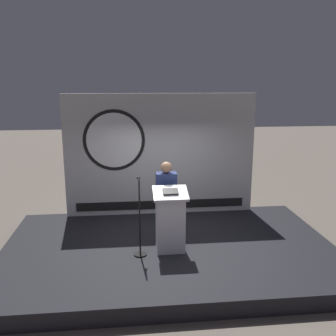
{
  "coord_description": "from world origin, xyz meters",
  "views": [
    {
      "loc": [
        -0.75,
        -6.74,
        3.46
      ],
      "look_at": [
        -0.01,
        0.18,
        1.8
      ],
      "focal_mm": 40.2,
      "sensor_mm": 36.0,
      "label": 1
    }
  ],
  "objects": [
    {
      "name": "stage_platform",
      "position": [
        0.0,
        0.0,
        0.15
      ],
      "size": [
        6.4,
        4.0,
        0.3
      ],
      "primitive_type": "cube",
      "color": "black",
      "rests_on": "ground"
    },
    {
      "name": "speaker_person",
      "position": [
        -0.03,
        0.26,
        1.12
      ],
      "size": [
        0.4,
        0.26,
        1.61
      ],
      "color": "black",
      "rests_on": "stage_platform"
    },
    {
      "name": "banner_display",
      "position": [
        -0.05,
        1.85,
        1.72
      ],
      "size": [
        4.44,
        0.12,
        2.84
      ],
      "color": "silver",
      "rests_on": "stage_platform"
    },
    {
      "name": "microphone_stand",
      "position": [
        -0.58,
        -0.32,
        0.79
      ],
      "size": [
        0.24,
        0.48,
        1.43
      ],
      "color": "black",
      "rests_on": "stage_platform"
    },
    {
      "name": "ground_plane",
      "position": [
        0.0,
        0.0,
        0.0
      ],
      "size": [
        40.0,
        40.0,
        0.0
      ],
      "primitive_type": "plane",
      "color": "#6B6056"
    },
    {
      "name": "podium",
      "position": [
        -0.01,
        -0.22,
        0.89
      ],
      "size": [
        0.64,
        0.49,
        1.21
      ],
      "color": "silver",
      "rests_on": "stage_platform"
    }
  ]
}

